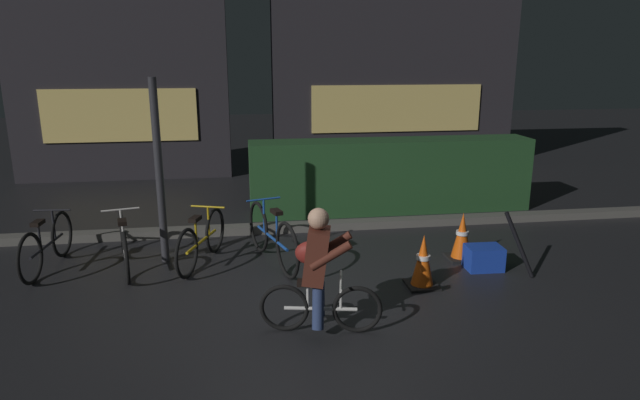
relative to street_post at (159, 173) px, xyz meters
name	(u,v)px	position (x,y,z in m)	size (l,w,h in m)	color
ground_plane	(311,289)	(1.76, -1.20, -1.18)	(40.00, 40.00, 0.00)	black
sidewalk_curb	(292,227)	(1.76, 1.00, -1.12)	(12.00, 0.24, 0.12)	#56544F
hedge_row	(391,176)	(3.56, 1.90, -0.56)	(4.80, 0.70, 1.24)	#214723
storefront_left	(119,73)	(-1.44, 5.30, 1.08)	(4.51, 0.54, 4.54)	#262328
storefront_right	(396,58)	(4.77, 6.00, 1.39)	(5.88, 0.54, 5.17)	#262328
street_post	(159,173)	(0.00, 0.00, 0.00)	(0.10, 0.10, 2.35)	#2D2D33
parked_bike_leftmost	(47,244)	(-1.41, -0.08, -0.85)	(0.46, 1.53, 0.71)	black
parked_bike_left_mid	(124,244)	(-0.45, -0.24, -0.85)	(0.49, 1.54, 0.72)	black
parked_bike_center_left	(202,240)	(0.49, -0.20, -0.85)	(0.58, 1.46, 0.71)	black
parked_bike_center_right	(272,237)	(1.38, -0.31, -0.81)	(0.58, 1.68, 0.80)	black
traffic_cone_near	(423,262)	(3.05, -1.30, -0.87)	(0.36, 0.36, 0.63)	black
traffic_cone_far	(462,237)	(3.86, -0.51, -0.87)	(0.36, 0.36, 0.63)	black
blue_crate	(484,258)	(3.99, -0.90, -1.03)	(0.44, 0.32, 0.30)	#193DB7
cyclist	(318,270)	(1.71, -2.16, -0.55)	(1.17, 0.59, 1.25)	black
closed_umbrella	(519,245)	(4.31, -1.15, -0.78)	(0.05, 0.05, 0.85)	black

